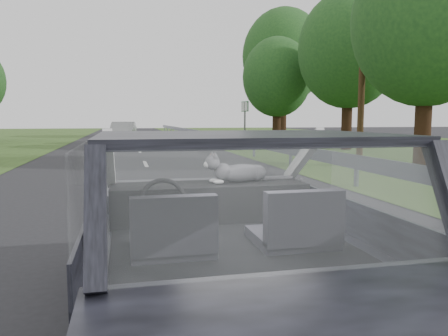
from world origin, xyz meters
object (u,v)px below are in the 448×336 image
cat (241,172)px  highway_sign (245,123)px  other_car (123,132)px  subject_car (226,236)px  utility_pole (363,60)px

cat → highway_sign: size_ratio=0.23×
other_car → highway_sign: 7.92m
subject_car → utility_pole: utility_pole is taller
subject_car → other_car: size_ratio=0.98×
other_car → subject_car: bearing=-82.3°
cat → highway_sign: highway_sign is taller
other_car → highway_sign: bearing=-18.8°
subject_car → other_car: (-0.75, 25.91, -0.05)m
highway_sign → utility_pole: 11.09m
cat → utility_pole: utility_pole is taller
subject_car → other_car: 25.92m
subject_car → highway_sign: size_ratio=1.56×
cat → highway_sign: bearing=62.1°
highway_sign → other_car: bearing=148.0°
subject_car → utility_pole: size_ratio=0.55×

